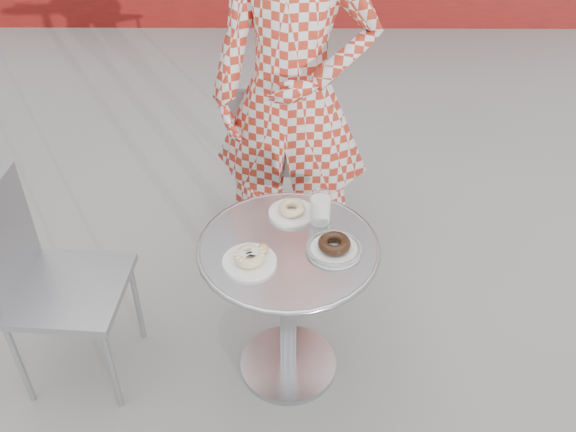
{
  "coord_description": "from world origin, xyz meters",
  "views": [
    {
      "loc": [
        -0.01,
        -1.75,
        2.13
      ],
      "look_at": [
        -0.02,
        0.04,
        0.73
      ],
      "focal_mm": 40.0,
      "sensor_mm": 36.0,
      "label": 1
    }
  ],
  "objects_px": {
    "bistro_table": "(288,279)",
    "chair_left": "(75,322)",
    "milk_cup": "(320,209)",
    "chair_far": "(278,181)",
    "plate_checker": "(334,247)",
    "plate_far": "(292,211)",
    "plate_near": "(250,258)",
    "seated_person": "(293,96)"
  },
  "relations": [
    {
      "from": "bistro_table",
      "to": "chair_left",
      "type": "distance_m",
      "value": 0.86
    },
    {
      "from": "chair_left",
      "to": "milk_cup",
      "type": "relative_size",
      "value": 6.88
    },
    {
      "from": "chair_left",
      "to": "milk_cup",
      "type": "bearing_deg",
      "value": -77.58
    },
    {
      "from": "chair_far",
      "to": "milk_cup",
      "type": "height_order",
      "value": "chair_far"
    },
    {
      "from": "chair_far",
      "to": "milk_cup",
      "type": "relative_size",
      "value": 6.79
    },
    {
      "from": "plate_checker",
      "to": "chair_far",
      "type": "bearing_deg",
      "value": 102.63
    },
    {
      "from": "bistro_table",
      "to": "chair_far",
      "type": "xyz_separation_m",
      "value": [
        -0.06,
        0.96,
        -0.23
      ]
    },
    {
      "from": "chair_far",
      "to": "plate_checker",
      "type": "distance_m",
      "value": 1.09
    },
    {
      "from": "chair_left",
      "to": "plate_far",
      "type": "height_order",
      "value": "chair_left"
    },
    {
      "from": "plate_near",
      "to": "plate_checker",
      "type": "relative_size",
      "value": 0.94
    },
    {
      "from": "milk_cup",
      "to": "plate_far",
      "type": "bearing_deg",
      "value": 156.79
    },
    {
      "from": "plate_far",
      "to": "bistro_table",
      "type": "bearing_deg",
      "value": -93.51
    },
    {
      "from": "chair_left",
      "to": "plate_near",
      "type": "height_order",
      "value": "chair_left"
    },
    {
      "from": "plate_far",
      "to": "plate_checker",
      "type": "xyz_separation_m",
      "value": [
        0.15,
        -0.21,
        -0.0
      ]
    },
    {
      "from": "bistro_table",
      "to": "plate_checker",
      "type": "height_order",
      "value": "plate_checker"
    },
    {
      "from": "plate_near",
      "to": "plate_checker",
      "type": "height_order",
      "value": "plate_checker"
    },
    {
      "from": "seated_person",
      "to": "plate_far",
      "type": "relative_size",
      "value": 10.68
    },
    {
      "from": "bistro_table",
      "to": "plate_far",
      "type": "relative_size",
      "value": 3.83
    },
    {
      "from": "chair_far",
      "to": "plate_far",
      "type": "xyz_separation_m",
      "value": [
        0.07,
        -0.78,
        0.41
      ]
    },
    {
      "from": "chair_left",
      "to": "plate_far",
      "type": "distance_m",
      "value": 0.95
    },
    {
      "from": "chair_left",
      "to": "bistro_table",
      "type": "bearing_deg",
      "value": -85.77
    },
    {
      "from": "plate_checker",
      "to": "milk_cup",
      "type": "bearing_deg",
      "value": 105.35
    },
    {
      "from": "bistro_table",
      "to": "chair_left",
      "type": "height_order",
      "value": "chair_left"
    },
    {
      "from": "plate_far",
      "to": "plate_near",
      "type": "height_order",
      "value": "plate_near"
    },
    {
      "from": "chair_left",
      "to": "plate_checker",
      "type": "bearing_deg",
      "value": -87.23
    },
    {
      "from": "bistro_table",
      "to": "milk_cup",
      "type": "xyz_separation_m",
      "value": [
        0.11,
        0.14,
        0.22
      ]
    },
    {
      "from": "plate_near",
      "to": "milk_cup",
      "type": "relative_size",
      "value": 1.47
    },
    {
      "from": "chair_far",
      "to": "bistro_table",
      "type": "bearing_deg",
      "value": 97.48
    },
    {
      "from": "chair_left",
      "to": "seated_person",
      "type": "relative_size",
      "value": 0.47
    },
    {
      "from": "chair_far",
      "to": "seated_person",
      "type": "relative_size",
      "value": 0.47
    },
    {
      "from": "plate_checker",
      "to": "milk_cup",
      "type": "height_order",
      "value": "milk_cup"
    },
    {
      "from": "chair_left",
      "to": "plate_far",
      "type": "bearing_deg",
      "value": -73.65
    },
    {
      "from": "seated_person",
      "to": "milk_cup",
      "type": "xyz_separation_m",
      "value": [
        0.1,
        -0.48,
        -0.2
      ]
    },
    {
      "from": "chair_far",
      "to": "plate_far",
      "type": "relative_size",
      "value": 4.98
    },
    {
      "from": "bistro_table",
      "to": "plate_far",
      "type": "height_order",
      "value": "plate_far"
    },
    {
      "from": "chair_far",
      "to": "chair_left",
      "type": "bearing_deg",
      "value": 55.15
    },
    {
      "from": "bistro_table",
      "to": "plate_checker",
      "type": "relative_size",
      "value": 3.32
    },
    {
      "from": "plate_near",
      "to": "milk_cup",
      "type": "xyz_separation_m",
      "value": [
        0.24,
        0.23,
        0.04
      ]
    },
    {
      "from": "seated_person",
      "to": "plate_far",
      "type": "height_order",
      "value": "seated_person"
    },
    {
      "from": "bistro_table",
      "to": "plate_checker",
      "type": "bearing_deg",
      "value": -8.67
    },
    {
      "from": "seated_person",
      "to": "bistro_table",
      "type": "bearing_deg",
      "value": -81.6
    },
    {
      "from": "bistro_table",
      "to": "plate_far",
      "type": "xyz_separation_m",
      "value": [
        0.01,
        0.18,
        0.18
      ]
    }
  ]
}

